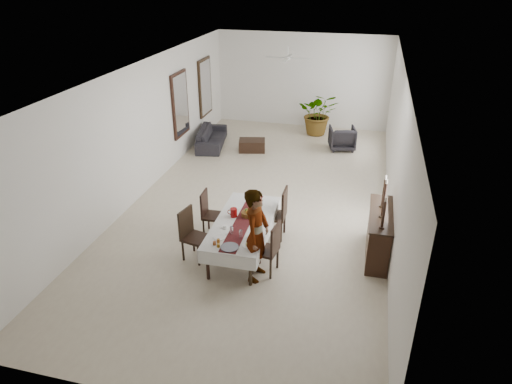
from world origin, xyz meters
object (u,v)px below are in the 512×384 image
object	(u,v)px
red_pitcher	(234,213)
sideboard_body	(379,235)
sofa	(212,137)
woman	(256,235)
dining_table_top	(243,223)

from	to	relation	value
red_pitcher	sideboard_body	world-z (taller)	sideboard_body
red_pitcher	sofa	bearing A→B (deg)	113.53
sideboard_body	woman	bearing A→B (deg)	-149.68
dining_table_top	sofa	bearing A→B (deg)	114.08
dining_table_top	sideboard_body	distance (m)	2.68
dining_table_top	woman	distance (m)	0.91
woman	sofa	bearing A→B (deg)	31.94
woman	red_pitcher	bearing A→B (deg)	44.05
red_pitcher	woman	size ratio (longest dim) A/B	0.10
sideboard_body	red_pitcher	bearing A→B (deg)	-172.41
sideboard_body	sofa	distance (m)	7.24
red_pitcher	sofa	size ratio (longest dim) A/B	0.09
dining_table_top	sideboard_body	xyz separation A→B (m)	(2.62, 0.51, -0.20)
woman	sideboard_body	distance (m)	2.55
dining_table_top	red_pitcher	world-z (taller)	red_pitcher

